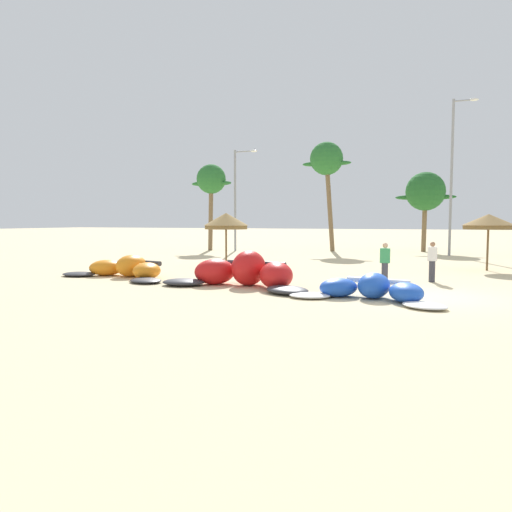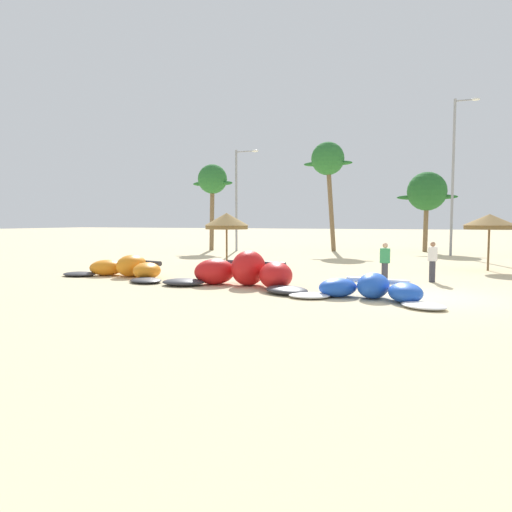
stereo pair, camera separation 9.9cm
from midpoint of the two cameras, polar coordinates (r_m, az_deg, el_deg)
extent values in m
plane|color=beige|center=(16.44, 19.61, -4.59)|extent=(260.00, 260.00, 0.00)
ellipsoid|color=#333338|center=(22.56, -20.53, -2.04)|extent=(1.65, 1.36, 0.19)
ellipsoid|color=orange|center=(22.41, -17.58, -1.34)|extent=(1.88, 1.86, 0.71)
ellipsoid|color=orange|center=(21.65, -14.81, -1.14)|extent=(1.42, 1.70, 0.96)
ellipsoid|color=orange|center=(20.53, -13.08, -1.75)|extent=(1.65, 1.83, 0.71)
ellipsoid|color=#333338|center=(19.40, -13.20, -2.86)|extent=(1.88, 1.76, 0.19)
cylinder|color=#333338|center=(22.00, -13.80, -0.75)|extent=(2.42, 0.70, 0.22)
cube|color=#333338|center=(21.55, -15.10, -1.17)|extent=(0.97, 0.70, 0.04)
ellipsoid|color=#333338|center=(18.29, -8.81, -3.10)|extent=(1.85, 1.53, 0.27)
ellipsoid|color=red|center=(18.47, -5.09, -1.87)|extent=(1.97, 2.00, 0.99)
ellipsoid|color=red|center=(18.05, -1.03, -1.45)|extent=(1.39, 1.75, 1.33)
ellipsoid|color=red|center=(17.16, 2.26, -2.32)|extent=(1.81, 1.99, 0.99)
ellipsoid|color=#333338|center=(16.06, 3.57, -4.07)|extent=(1.99, 1.80, 0.27)
cylinder|color=#333338|center=(18.53, -0.16, -0.94)|extent=(2.54, 0.54, 0.23)
cube|color=#333338|center=(17.91, -1.28, -1.49)|extent=(0.98, 0.69, 0.04)
ellipsoid|color=white|center=(15.29, 6.27, -4.71)|extent=(1.46, 1.19, 0.16)
ellipsoid|color=blue|center=(15.64, 9.67, -3.73)|extent=(1.61, 1.62, 0.60)
ellipsoid|color=blue|center=(15.53, 13.74, -3.45)|extent=(1.18, 1.45, 0.81)
ellipsoid|color=blue|center=(15.00, 17.36, -4.20)|extent=(1.44, 1.60, 0.60)
ellipsoid|color=white|center=(14.20, 19.35, -5.61)|extent=(1.62, 1.50, 0.16)
cylinder|color=white|center=(15.95, 14.24, -2.92)|extent=(2.06, 0.53, 0.19)
cube|color=white|center=(15.41, 13.60, -3.51)|extent=(0.82, 0.59, 0.04)
cylinder|color=brown|center=(25.52, -3.71, 1.19)|extent=(0.10, 0.10, 2.21)
cone|color=olive|center=(25.49, -3.72, 4.42)|extent=(2.38, 2.38, 0.67)
cylinder|color=olive|center=(25.49, -3.72, 3.44)|extent=(2.26, 2.26, 0.20)
cylinder|color=brown|center=(26.06, 25.88, 0.86)|extent=(0.10, 0.10, 2.23)
cone|color=olive|center=(26.03, 25.98, 3.93)|extent=(2.45, 2.45, 0.56)
cylinder|color=brown|center=(26.03, 25.95, 3.10)|extent=(2.33, 2.33, 0.20)
cylinder|color=#383842|center=(20.32, 20.18, -1.76)|extent=(0.24, 0.24, 0.85)
cube|color=white|center=(20.26, 20.23, 0.23)|extent=(0.36, 0.22, 0.56)
sphere|color=#9E7051|center=(20.24, 20.26, 1.33)|extent=(0.20, 0.20, 0.20)
cylinder|color=#383842|center=(18.82, 15.00, -2.10)|extent=(0.24, 0.24, 0.85)
cube|color=#338E51|center=(18.75, 15.04, 0.04)|extent=(0.36, 0.22, 0.56)
sphere|color=tan|center=(18.73, 15.07, 1.23)|extent=(0.20, 0.20, 0.20)
cylinder|color=brown|center=(40.00, -5.51, 4.93)|extent=(0.50, 0.36, 5.93)
sphere|color=#286B2D|center=(40.12, -5.45, 9.16)|extent=(2.43, 2.43, 2.43)
ellipsoid|color=#286B2D|center=(40.53, -6.68, 8.58)|extent=(1.70, 0.50, 0.36)
ellipsoid|color=#286B2D|center=(39.66, -4.18, 8.70)|extent=(1.70, 0.50, 0.36)
cylinder|color=brown|center=(39.10, 8.72, 6.04)|extent=(0.94, 0.36, 7.46)
sphere|color=#286B2D|center=(39.46, 8.36, 11.47)|extent=(2.65, 2.65, 2.65)
ellipsoid|color=#286B2D|center=(39.67, 6.84, 10.86)|extent=(1.86, 0.50, 0.36)
ellipsoid|color=#286B2D|center=(39.18, 9.90, 10.91)|extent=(1.86, 0.50, 0.36)
cylinder|color=brown|center=(40.11, 19.44, 3.89)|extent=(0.40, 0.36, 4.78)
sphere|color=#236028|center=(40.18, 19.55, 7.30)|extent=(3.05, 3.05, 3.05)
ellipsoid|color=#236028|center=(40.22, 17.79, 6.69)|extent=(2.13, 0.50, 0.36)
ellipsoid|color=#236028|center=(40.13, 21.29, 6.61)|extent=(2.13, 0.50, 0.36)
cylinder|color=gray|center=(39.13, -2.59, 6.62)|extent=(0.18, 0.18, 8.18)
cylinder|color=gray|center=(39.16, -1.48, 12.41)|extent=(1.65, 0.10, 0.10)
ellipsoid|color=silver|center=(38.85, -0.33, 12.48)|extent=(0.56, 0.24, 0.20)
cylinder|color=gray|center=(36.20, 22.27, 8.60)|extent=(0.18, 0.18, 10.82)
cylinder|color=gray|center=(37.01, 23.55, 16.71)|extent=(1.29, 0.10, 0.10)
ellipsoid|color=silver|center=(37.04, 24.59, 16.67)|extent=(0.56, 0.24, 0.20)
camera|label=1|loc=(0.05, -90.14, -0.01)|focal=33.42mm
camera|label=2|loc=(0.05, 89.86, 0.01)|focal=33.42mm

